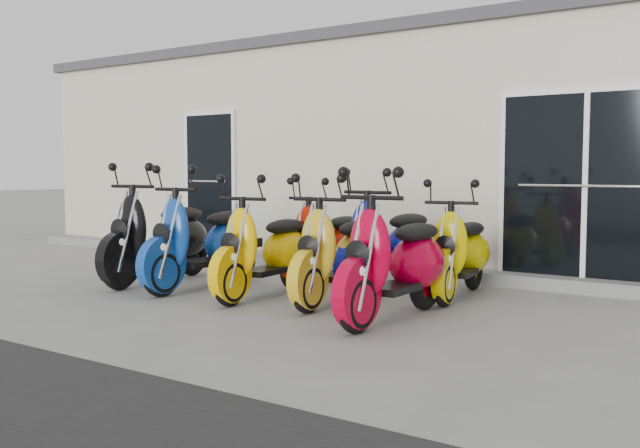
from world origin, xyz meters
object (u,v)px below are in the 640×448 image
at_px(scooter_front_orange_a, 265,236).
at_px(scooter_back_blue, 389,230).
at_px(scooter_front_blue, 204,227).
at_px(scooter_front_red, 396,244).
at_px(scooter_front_black, 159,223).
at_px(scooter_back_yellow, 461,238).
at_px(scooter_front_orange_b, 340,238).
at_px(scooter_back_red, 328,230).

distance_m(scooter_front_orange_a, scooter_back_blue, 1.43).
height_order(scooter_front_blue, scooter_front_red, scooter_front_blue).
relative_size(scooter_front_black, scooter_front_red, 1.04).
distance_m(scooter_front_blue, scooter_back_yellow, 2.92).
xyz_separation_m(scooter_front_black, scooter_front_orange_a, (1.72, -0.07, -0.06)).
distance_m(scooter_front_blue, scooter_front_red, 2.69).
distance_m(scooter_front_black, scooter_front_orange_b, 2.58).
bearing_deg(scooter_front_blue, scooter_front_orange_b, 4.41).
distance_m(scooter_front_black, scooter_front_orange_a, 1.73).
xyz_separation_m(scooter_front_red, scooter_back_blue, (-0.82, 1.37, -0.00)).
xyz_separation_m(scooter_front_orange_a, scooter_front_orange_b, (0.85, 0.16, 0.00)).
relative_size(scooter_front_blue, scooter_back_red, 1.11).
relative_size(scooter_front_orange_a, scooter_front_orange_b, 0.99).
bearing_deg(scooter_back_red, scooter_front_orange_b, -50.34).
bearing_deg(scooter_back_blue, scooter_front_blue, -145.19).
distance_m(scooter_front_blue, scooter_front_orange_a, 0.94).
bearing_deg(scooter_back_blue, scooter_back_red, -179.97).
bearing_deg(scooter_front_orange_a, scooter_front_orange_b, 6.76).
distance_m(scooter_front_red, scooter_back_yellow, 1.45).
bearing_deg(scooter_front_orange_b, scooter_back_blue, 82.57).
bearing_deg(scooter_front_red, scooter_back_red, 140.55).
relative_size(scooter_back_red, scooter_back_blue, 0.92).
distance_m(scooter_front_orange_b, scooter_front_red, 0.98).
bearing_deg(scooter_front_black, scooter_back_yellow, 11.73).
bearing_deg(scooter_front_blue, scooter_front_orange_a, -1.77).
bearing_deg(scooter_back_yellow, scooter_front_blue, -164.77).
bearing_deg(scooter_front_red, scooter_back_blue, 121.72).
distance_m(scooter_front_orange_a, scooter_back_red, 1.18).
bearing_deg(scooter_front_orange_a, scooter_back_red, 84.76).
relative_size(scooter_back_blue, scooter_back_yellow, 1.09).
xyz_separation_m(scooter_front_orange_a, scooter_back_yellow, (1.75, 1.18, -0.02)).
bearing_deg(scooter_front_black, scooter_front_red, -11.53).
height_order(scooter_front_black, scooter_front_red, scooter_front_black).
relative_size(scooter_front_red, scooter_back_red, 1.09).
xyz_separation_m(scooter_front_black, scooter_front_orange_b, (2.58, 0.09, -0.06)).
height_order(scooter_front_orange_a, scooter_back_red, scooter_front_orange_a).
bearing_deg(scooter_front_black, scooter_front_blue, -8.71).
relative_size(scooter_front_orange_a, scooter_back_blue, 0.95).
distance_m(scooter_front_orange_a, scooter_front_orange_b, 0.87).
height_order(scooter_front_red, scooter_back_yellow, scooter_front_red).
height_order(scooter_front_blue, scooter_front_orange_a, scooter_front_blue).
relative_size(scooter_front_red, scooter_back_yellow, 1.09).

